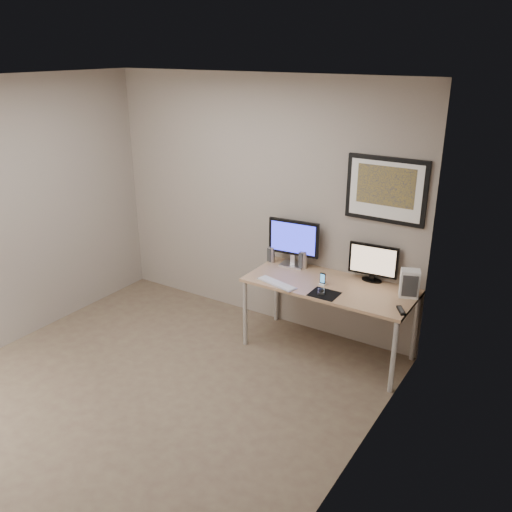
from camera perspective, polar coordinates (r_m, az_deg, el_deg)
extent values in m
plane|color=brown|center=(5.03, -10.21, -13.44)|extent=(3.60, 3.60, 0.00)
plane|color=white|center=(4.16, -12.63, 17.54)|extent=(3.60, 3.60, 0.00)
plane|color=gray|center=(5.71, 0.41, 5.68)|extent=(3.60, 0.00, 3.60)
plane|color=gray|center=(5.77, -24.52, 3.89)|extent=(0.00, 3.40, 3.40)
plane|color=gray|center=(3.52, 10.76, -5.02)|extent=(0.00, 3.40, 3.40)
cube|color=#926146|center=(5.17, 7.78, -3.12)|extent=(1.60, 0.70, 0.03)
cylinder|color=silver|center=(5.42, -1.15, -6.04)|extent=(0.04, 0.04, 0.70)
cylinder|color=silver|center=(5.89, 2.17, -3.69)|extent=(0.04, 0.04, 0.70)
cylinder|color=silver|center=(4.85, 14.26, -10.26)|extent=(0.04, 0.04, 0.70)
cylinder|color=silver|center=(5.38, 16.41, -7.20)|extent=(0.04, 0.04, 0.70)
cube|color=black|center=(5.05, 13.53, 6.77)|extent=(0.75, 0.03, 0.60)
cube|color=white|center=(5.04, 13.46, 6.73)|extent=(0.67, 0.00, 0.52)
cube|color=gold|center=(5.03, 13.49, 7.17)|extent=(0.54, 0.00, 0.36)
cube|color=#BBBBC0|center=(5.56, 3.90, -0.92)|extent=(0.26, 0.19, 0.02)
cube|color=#BBBBC0|center=(5.53, 3.92, -0.33)|extent=(0.05, 0.04, 0.10)
cube|color=black|center=(5.45, 3.98, 1.94)|extent=(0.53, 0.08, 0.36)
cube|color=#1F23C3|center=(5.44, 3.89, 1.89)|extent=(0.47, 0.05, 0.30)
cube|color=black|center=(5.31, 12.08, -2.50)|extent=(0.21, 0.13, 0.02)
cube|color=black|center=(5.29, 12.10, -2.20)|extent=(0.05, 0.04, 0.05)
cube|color=black|center=(5.23, 12.25, -0.42)|extent=(0.47, 0.07, 0.31)
cube|color=tan|center=(5.21, 12.19, -0.48)|extent=(0.42, 0.04, 0.26)
cylinder|color=#BBBBC0|center=(5.61, 1.64, 0.17)|extent=(0.08, 0.08, 0.17)
cylinder|color=#BBBBC0|center=(5.47, 5.02, -0.37)|extent=(0.10, 0.10, 0.19)
cube|color=black|center=(5.12, 7.04, -2.41)|extent=(0.06, 0.06, 0.12)
cube|color=silver|center=(5.13, 2.20, -2.89)|extent=(0.44, 0.22, 0.01)
cube|color=black|center=(4.96, 7.19, -3.99)|extent=(0.26, 0.23, 0.00)
ellipsoid|color=black|center=(4.98, 6.87, -3.64)|extent=(0.09, 0.11, 0.03)
cube|color=black|center=(4.78, 15.03, -5.54)|extent=(0.12, 0.16, 0.02)
cube|color=white|center=(5.02, 15.86, -2.79)|extent=(0.20, 0.17, 0.26)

